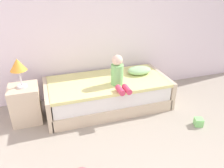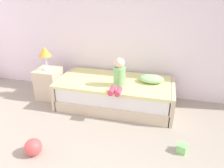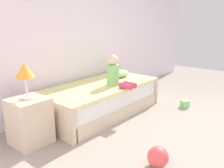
{
  "view_description": "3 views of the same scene",
  "coord_description": "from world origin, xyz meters",
  "px_view_note": "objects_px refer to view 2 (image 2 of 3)",
  "views": [
    {
      "loc": [
        -1.34,
        -1.26,
        2.13
      ],
      "look_at": [
        -0.36,
        1.75,
        0.55
      ],
      "focal_mm": 35.56,
      "sensor_mm": 36.0,
      "label": 1
    },
    {
      "loc": [
        0.43,
        -1.38,
        2.07
      ],
      "look_at": [
        -0.36,
        1.75,
        0.55
      ],
      "focal_mm": 33.66,
      "sensor_mm": 36.0,
      "label": 2
    },
    {
      "loc": [
        -3.18,
        -0.6,
        1.54
      ],
      "look_at": [
        -0.36,
        1.75,
        0.55
      ],
      "focal_mm": 38.21,
      "sensor_mm": 36.0,
      "label": 3
    }
  ],
  "objects_px": {
    "nightstand": "(49,84)",
    "toy_ball": "(33,147)",
    "table_lamp": "(45,53)",
    "toy_block": "(182,148)",
    "bed": "(115,93)",
    "child_figure": "(119,76)",
    "pillow": "(151,79)"
  },
  "relations": [
    {
      "from": "bed",
      "to": "nightstand",
      "type": "xyz_separation_m",
      "value": [
        -1.35,
        -0.02,
        0.05
      ]
    },
    {
      "from": "bed",
      "to": "toy_ball",
      "type": "height_order",
      "value": "bed"
    },
    {
      "from": "toy_block",
      "to": "bed",
      "type": "bearing_deg",
      "value": 139.7
    },
    {
      "from": "table_lamp",
      "to": "toy_block",
      "type": "distance_m",
      "value": 2.84
    },
    {
      "from": "bed",
      "to": "toy_block",
      "type": "bearing_deg",
      "value": -40.3
    },
    {
      "from": "child_figure",
      "to": "toy_block",
      "type": "distance_m",
      "value": 1.46
    },
    {
      "from": "nightstand",
      "to": "toy_ball",
      "type": "distance_m",
      "value": 1.63
    },
    {
      "from": "bed",
      "to": "child_figure",
      "type": "height_order",
      "value": "child_figure"
    },
    {
      "from": "child_figure",
      "to": "toy_ball",
      "type": "height_order",
      "value": "child_figure"
    },
    {
      "from": "child_figure",
      "to": "bed",
      "type": "bearing_deg",
      "value": 115.73
    },
    {
      "from": "bed",
      "to": "pillow",
      "type": "height_order",
      "value": "pillow"
    },
    {
      "from": "table_lamp",
      "to": "toy_ball",
      "type": "height_order",
      "value": "table_lamp"
    },
    {
      "from": "table_lamp",
      "to": "toy_block",
      "type": "xyz_separation_m",
      "value": [
        2.52,
        -0.97,
        -0.88
      ]
    },
    {
      "from": "bed",
      "to": "toy_block",
      "type": "height_order",
      "value": "bed"
    },
    {
      "from": "bed",
      "to": "toy_block",
      "type": "distance_m",
      "value": 1.55
    },
    {
      "from": "nightstand",
      "to": "toy_block",
      "type": "xyz_separation_m",
      "value": [
        2.52,
        -0.97,
        -0.24
      ]
    },
    {
      "from": "nightstand",
      "to": "child_figure",
      "type": "distance_m",
      "value": 1.53
    },
    {
      "from": "nightstand",
      "to": "toy_block",
      "type": "height_order",
      "value": "nightstand"
    },
    {
      "from": "table_lamp",
      "to": "toy_block",
      "type": "relative_size",
      "value": 3.66
    },
    {
      "from": "nightstand",
      "to": "table_lamp",
      "type": "xyz_separation_m",
      "value": [
        0.0,
        -0.0,
        0.64
      ]
    },
    {
      "from": "table_lamp",
      "to": "pillow",
      "type": "distance_m",
      "value": 2.02
    },
    {
      "from": "bed",
      "to": "toy_ball",
      "type": "bearing_deg",
      "value": -116.49
    },
    {
      "from": "child_figure",
      "to": "toy_ball",
      "type": "relative_size",
      "value": 2.2
    },
    {
      "from": "bed",
      "to": "nightstand",
      "type": "distance_m",
      "value": 1.35
    },
    {
      "from": "bed",
      "to": "table_lamp",
      "type": "distance_m",
      "value": 1.52
    },
    {
      "from": "table_lamp",
      "to": "toy_block",
      "type": "bearing_deg",
      "value": -21.1
    },
    {
      "from": "bed",
      "to": "toy_ball",
      "type": "distance_m",
      "value": 1.71
    },
    {
      "from": "table_lamp",
      "to": "child_figure",
      "type": "distance_m",
      "value": 1.49
    },
    {
      "from": "bed",
      "to": "child_figure",
      "type": "xyz_separation_m",
      "value": [
        0.11,
        -0.23,
        0.46
      ]
    },
    {
      "from": "bed",
      "to": "toy_ball",
      "type": "relative_size",
      "value": 9.09
    },
    {
      "from": "bed",
      "to": "table_lamp",
      "type": "height_order",
      "value": "table_lamp"
    },
    {
      "from": "table_lamp",
      "to": "toy_ball",
      "type": "relative_size",
      "value": 1.94
    }
  ]
}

